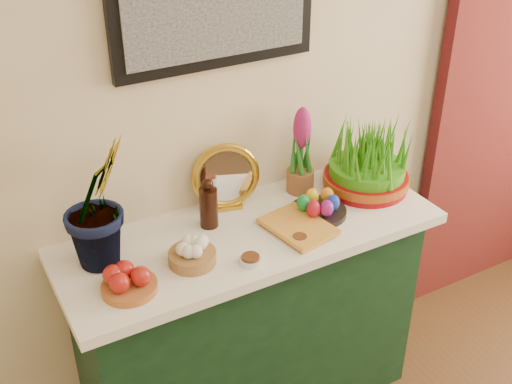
% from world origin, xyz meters
% --- Properties ---
extents(sideboard, '(1.30, 0.45, 0.85)m').
position_xyz_m(sideboard, '(-0.25, 2.00, 0.42)').
color(sideboard, '#14371C').
rests_on(sideboard, ground).
extents(tablecloth, '(1.40, 0.55, 0.04)m').
position_xyz_m(tablecloth, '(-0.25, 2.00, 0.87)').
color(tablecloth, white).
rests_on(tablecloth, sideboard).
extents(hyacinth_green, '(0.38, 0.36, 0.59)m').
position_xyz_m(hyacinth_green, '(-0.76, 2.08, 1.18)').
color(hyacinth_green, '#266F22').
rests_on(hyacinth_green, tablecloth).
extents(apple_bowl, '(0.20, 0.20, 0.09)m').
position_xyz_m(apple_bowl, '(-0.75, 1.88, 0.93)').
color(apple_bowl, '#A65B27').
rests_on(apple_bowl, tablecloth).
extents(garlic_basket, '(0.19, 0.19, 0.09)m').
position_xyz_m(garlic_basket, '(-0.51, 1.92, 0.93)').
color(garlic_basket, '#915F3A').
rests_on(garlic_basket, tablecloth).
extents(vinegar_cruet, '(0.07, 0.07, 0.19)m').
position_xyz_m(vinegar_cruet, '(-0.37, 2.10, 0.98)').
color(vinegar_cruet, black).
rests_on(vinegar_cruet, tablecloth).
extents(mirror, '(0.27, 0.12, 0.26)m').
position_xyz_m(mirror, '(-0.25, 2.18, 1.02)').
color(mirror, gold).
rests_on(mirror, tablecloth).
extents(book, '(0.21, 0.28, 0.03)m').
position_xyz_m(book, '(-0.20, 1.90, 0.91)').
color(book, gold).
rests_on(book, tablecloth).
extents(spice_dish_left, '(0.07, 0.07, 0.03)m').
position_xyz_m(spice_dish_left, '(-0.35, 1.82, 0.90)').
color(spice_dish_left, silver).
rests_on(spice_dish_left, tablecloth).
extents(spice_dish_right, '(0.06, 0.06, 0.03)m').
position_xyz_m(spice_dish_right, '(-0.14, 1.85, 0.90)').
color(spice_dish_right, silver).
rests_on(spice_dish_right, tablecloth).
extents(egg_plate, '(0.24, 0.24, 0.09)m').
position_xyz_m(egg_plate, '(0.02, 1.96, 0.92)').
color(egg_plate, black).
rests_on(egg_plate, tablecloth).
extents(hyacinth_pink, '(0.11, 0.11, 0.36)m').
position_xyz_m(hyacinth_pink, '(0.06, 2.15, 1.05)').
color(hyacinth_pink, brown).
rests_on(hyacinth_pink, tablecloth).
extents(wheatgrass_sabzeh, '(0.34, 0.34, 0.28)m').
position_xyz_m(wheatgrass_sabzeh, '(0.30, 2.04, 1.01)').
color(wheatgrass_sabzeh, '#95090C').
rests_on(wheatgrass_sabzeh, tablecloth).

